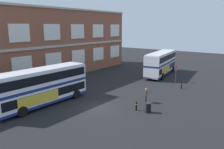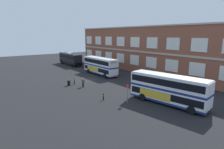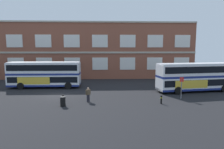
# 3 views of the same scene
# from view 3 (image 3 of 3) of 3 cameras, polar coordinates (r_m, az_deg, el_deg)

# --- Properties ---
(ground_plane) EXTENTS (120.00, 120.00, 0.00)m
(ground_plane) POSITION_cam_3_polar(r_m,az_deg,el_deg) (28.97, -15.04, -4.96)
(ground_plane) COLOR black
(brick_terminal_building) EXTENTS (49.90, 8.19, 11.54)m
(brick_terminal_building) POSITION_cam_3_polar(r_m,az_deg,el_deg) (44.04, -10.68, 6.67)
(brick_terminal_building) COLOR brown
(brick_terminal_building) RESTS_ON ground
(double_decker_near) EXTENTS (11.02, 2.92, 4.07)m
(double_decker_near) POSITION_cam_3_polar(r_m,az_deg,el_deg) (32.65, -18.91, 0.09)
(double_decker_near) COLOR silver
(double_decker_near) RESTS_ON ground
(double_decker_middle) EXTENTS (11.26, 4.16, 4.07)m
(double_decker_middle) POSITION_cam_3_polar(r_m,az_deg,el_deg) (30.52, 22.95, -0.58)
(double_decker_middle) COLOR silver
(double_decker_middle) RESTS_ON ground
(waiting_passenger) EXTENTS (0.59, 0.43, 1.70)m
(waiting_passenger) POSITION_cam_3_polar(r_m,az_deg,el_deg) (22.92, -6.92, -5.61)
(waiting_passenger) COLOR black
(waiting_passenger) RESTS_ON ground
(bus_stand_flag) EXTENTS (0.44, 0.10, 2.70)m
(bus_stand_flag) POSITION_cam_3_polar(r_m,az_deg,el_deg) (25.35, 19.48, -3.11)
(bus_stand_flag) COLOR slate
(bus_stand_flag) RESTS_ON ground
(station_litter_bin) EXTENTS (0.60, 0.60, 1.03)m
(station_litter_bin) POSITION_cam_3_polar(r_m,az_deg,el_deg) (21.79, -14.05, -7.58)
(station_litter_bin) COLOR black
(station_litter_bin) RESTS_ON ground
(safety_bollard_west) EXTENTS (0.19, 0.19, 0.95)m
(safety_bollard_west) POSITION_cam_3_polar(r_m,az_deg,el_deg) (22.73, 14.08, -7.03)
(safety_bollard_west) COLOR black
(safety_bollard_west) RESTS_ON ground
(safety_bollard_east) EXTENTS (0.19, 0.19, 0.95)m
(safety_bollard_east) POSITION_cam_3_polar(r_m,az_deg,el_deg) (23.04, -13.96, -6.83)
(safety_bollard_east) COLOR black
(safety_bollard_east) RESTS_ON ground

